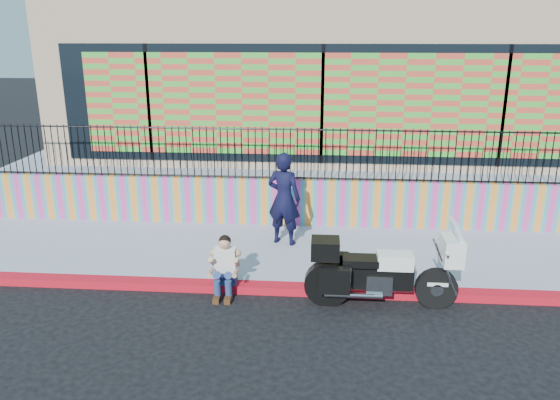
# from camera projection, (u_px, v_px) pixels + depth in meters

# --- Properties ---
(ground) EXTENTS (90.00, 90.00, 0.00)m
(ground) POSITION_uv_depth(u_px,v_px,m) (317.00, 294.00, 9.82)
(ground) COLOR black
(ground) RESTS_ON ground
(red_curb) EXTENTS (16.00, 0.30, 0.15)m
(red_curb) POSITION_uv_depth(u_px,v_px,m) (318.00, 290.00, 9.80)
(red_curb) COLOR #B30C19
(red_curb) RESTS_ON ground
(sidewalk) EXTENTS (16.00, 3.00, 0.15)m
(sidewalk) POSITION_uv_depth(u_px,v_px,m) (319.00, 254.00, 11.37)
(sidewalk) COLOR #939AB0
(sidewalk) RESTS_ON ground
(mural_wall) EXTENTS (16.00, 0.20, 1.10)m
(mural_wall) POSITION_uv_depth(u_px,v_px,m) (320.00, 203.00, 12.71)
(mural_wall) COLOR #DD3A95
(mural_wall) RESTS_ON sidewalk
(metal_fence) EXTENTS (15.80, 0.04, 1.20)m
(metal_fence) POSITION_uv_depth(u_px,v_px,m) (321.00, 154.00, 12.37)
(metal_fence) COLOR black
(metal_fence) RESTS_ON mural_wall
(elevated_platform) EXTENTS (16.00, 10.00, 1.25)m
(elevated_platform) POSITION_uv_depth(u_px,v_px,m) (321.00, 157.00, 17.59)
(elevated_platform) COLOR #939AB0
(elevated_platform) RESTS_ON ground
(storefront_building) EXTENTS (14.00, 8.06, 4.00)m
(storefront_building) POSITION_uv_depth(u_px,v_px,m) (323.00, 75.00, 16.60)
(storefront_building) COLOR tan
(storefront_building) RESTS_ON elevated_platform
(police_motorcycle) EXTENTS (2.55, 0.84, 1.59)m
(police_motorcycle) POSITION_uv_depth(u_px,v_px,m) (379.00, 270.00, 9.22)
(police_motorcycle) COLOR black
(police_motorcycle) RESTS_ON ground
(police_officer) EXTENTS (0.84, 0.67, 1.99)m
(police_officer) POSITION_uv_depth(u_px,v_px,m) (284.00, 199.00, 11.49)
(police_officer) COLOR black
(police_officer) RESTS_ON sidewalk
(seated_man) EXTENTS (0.54, 0.71, 1.06)m
(seated_man) POSITION_uv_depth(u_px,v_px,m) (224.00, 272.00, 9.65)
(seated_man) COLOR navy
(seated_man) RESTS_ON ground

